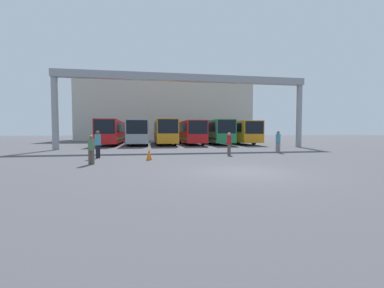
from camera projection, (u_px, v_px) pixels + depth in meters
name	position (u px, v px, depth m)	size (l,w,h in m)	color
ground_plane	(244.00, 172.00, 11.13)	(200.00, 200.00, 0.00)	#47474C
building_backdrop	(166.00, 109.00, 55.61)	(34.96, 12.00, 13.03)	#B7B2A3
overhead_gantry	(187.00, 87.00, 26.18)	(25.82, 0.80, 7.56)	gray
bus_slot_0	(112.00, 131.00, 33.85)	(2.46, 12.48, 3.15)	red
bus_slot_1	(138.00, 131.00, 33.87)	(2.56, 11.30, 3.11)	#999EA5
bus_slot_2	(165.00, 131.00, 34.63)	(2.54, 11.61, 3.23)	orange
bus_slot_3	(191.00, 131.00, 34.54)	(2.47, 10.20, 3.09)	red
bus_slot_4	(216.00, 131.00, 35.05)	(2.46, 10.03, 3.22)	#268C4C
bus_slot_5	(237.00, 131.00, 36.84)	(2.58, 12.43, 3.08)	orange
pedestrian_mid_left	(91.00, 149.00, 13.66)	(0.33, 0.33, 1.57)	brown
pedestrian_near_right	(278.00, 141.00, 21.18)	(0.37, 0.37, 1.79)	gray
pedestrian_near_center	(98.00, 144.00, 16.77)	(0.37, 0.37, 1.80)	black
pedestrian_mid_right	(229.00, 143.00, 19.07)	(0.35, 0.35, 1.68)	brown
traffic_cone	(149.00, 155.00, 15.71)	(0.37, 0.37, 0.68)	orange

